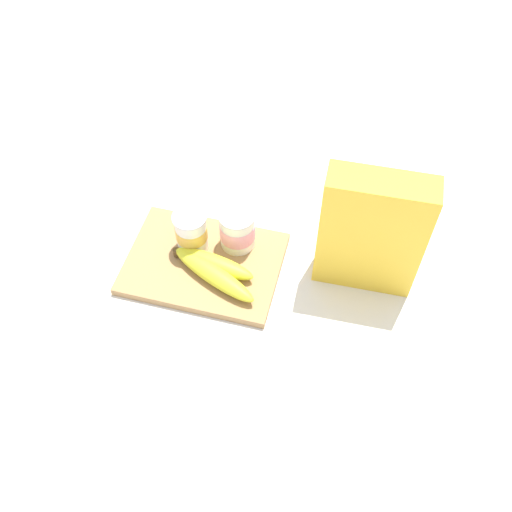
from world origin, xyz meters
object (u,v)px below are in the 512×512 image
object	(u,v)px
cereal_box	(371,233)
yogurt_cup_front	(191,231)
yogurt_cup_back	(237,229)
cutting_board	(204,263)
banana_bunch	(214,269)

from	to	relation	value
cereal_box	yogurt_cup_front	distance (m)	0.34
yogurt_cup_front	yogurt_cup_back	xyz separation A→B (m)	(0.08, 0.03, -0.00)
cereal_box	yogurt_cup_front	bearing A→B (deg)	-177.88
cutting_board	cereal_box	size ratio (longest dim) A/B	1.15
cutting_board	banana_bunch	size ratio (longest dim) A/B	1.57
yogurt_cup_front	banana_bunch	xyz separation A→B (m)	(0.06, -0.06, -0.03)
banana_bunch	cutting_board	bearing A→B (deg)	138.53
yogurt_cup_front	cutting_board	bearing A→B (deg)	-45.34
cutting_board	yogurt_cup_front	xyz separation A→B (m)	(-0.03, 0.03, 0.05)
yogurt_cup_front	yogurt_cup_back	bearing A→B (deg)	18.58
cutting_board	banana_bunch	xyz separation A→B (m)	(0.03, -0.03, 0.03)
yogurt_cup_front	banana_bunch	distance (m)	0.09
cereal_box	yogurt_cup_back	world-z (taller)	cereal_box
cereal_box	yogurt_cup_front	world-z (taller)	cereal_box
banana_bunch	cereal_box	bearing A→B (deg)	16.61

